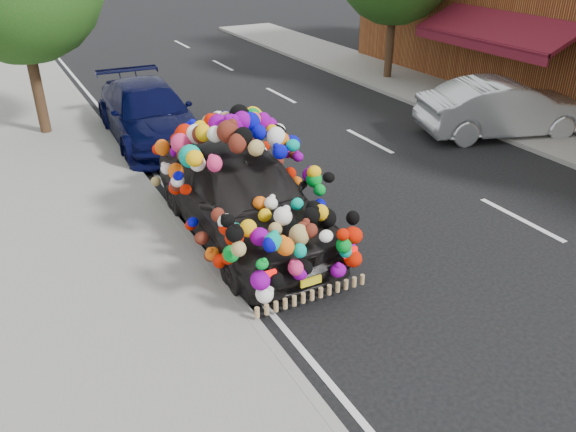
% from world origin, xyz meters
% --- Properties ---
extents(ground, '(100.00, 100.00, 0.00)m').
position_xyz_m(ground, '(0.00, 0.00, 0.00)').
color(ground, black).
rests_on(ground, ground).
extents(sidewalk, '(4.00, 60.00, 0.12)m').
position_xyz_m(sidewalk, '(-4.30, 0.00, 0.06)').
color(sidewalk, gray).
rests_on(sidewalk, ground).
extents(kerb, '(0.15, 60.00, 0.13)m').
position_xyz_m(kerb, '(-2.35, 0.00, 0.07)').
color(kerb, gray).
rests_on(kerb, ground).
extents(footpath_far, '(3.00, 40.00, 0.12)m').
position_xyz_m(footpath_far, '(8.20, 3.00, 0.06)').
color(footpath_far, gray).
rests_on(footpath_far, ground).
extents(lane_markings, '(6.00, 50.00, 0.01)m').
position_xyz_m(lane_markings, '(3.60, 0.00, 0.01)').
color(lane_markings, silver).
rests_on(lane_markings, ground).
extents(plush_art_car, '(2.41, 5.14, 2.32)m').
position_xyz_m(plush_art_car, '(-1.39, 2.00, 1.20)').
color(plush_art_car, black).
rests_on(plush_art_car, ground).
extents(navy_sedan, '(2.27, 5.12, 1.46)m').
position_xyz_m(navy_sedan, '(-1.42, 7.80, 0.73)').
color(navy_sedan, black).
rests_on(navy_sedan, ground).
extents(silver_hatchback, '(4.78, 2.96, 1.49)m').
position_xyz_m(silver_hatchback, '(7.00, 3.70, 0.74)').
color(silver_hatchback, '#B5B8BC').
rests_on(silver_hatchback, ground).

